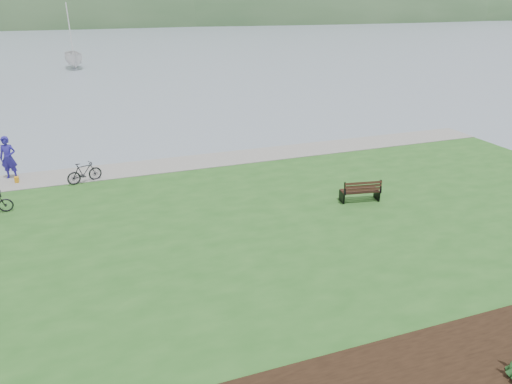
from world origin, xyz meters
TOP-DOWN VIEW (x-y plane):
  - ground at (0.00, 0.00)m, footprint 600.00×600.00m
  - lawn at (0.00, -2.00)m, footprint 34.00×20.00m
  - shoreline_path at (0.00, 6.90)m, footprint 34.00×2.20m
  - far_hillside at (20.00, 170.00)m, footprint 580.00×80.00m
  - park_bench at (5.43, -0.18)m, footprint 1.65×0.89m
  - person at (-8.35, 7.50)m, footprint 0.98×0.80m
  - bicycle_b at (-5.16, 5.84)m, footprint 0.96×1.63m
  - sailboat at (-6.06, 48.96)m, footprint 10.21×10.37m
  - pannier at (-8.08, 6.83)m, footprint 0.16×0.25m

SIDE VIEW (x-z plane):
  - ground at x=0.00m, z-range 0.00..0.00m
  - far_hillside at x=20.00m, z-range -19.00..19.00m
  - sailboat at x=-6.06m, z-range -12.39..12.39m
  - lawn at x=0.00m, z-range 0.00..0.40m
  - shoreline_path at x=0.00m, z-range 0.40..0.43m
  - pannier at x=-8.08m, z-range 0.40..0.67m
  - bicycle_b at x=-5.16m, z-range 0.40..1.34m
  - park_bench at x=5.43m, z-range 0.40..1.37m
  - person at x=-8.35m, z-range 0.40..2.75m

